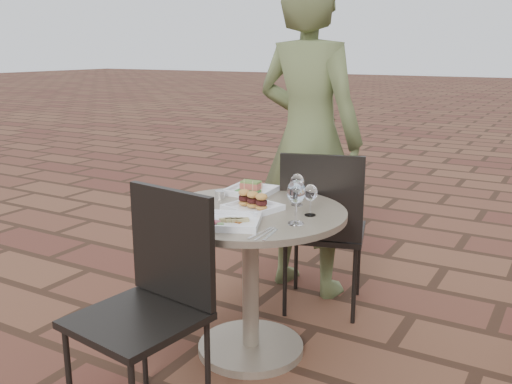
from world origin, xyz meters
The scene contains 13 objects.
ground centered at (0.00, 0.00, 0.00)m, with size 60.00×60.00×0.00m, color brown.
cafe_table centered at (0.24, 0.04, 0.48)m, with size 0.90×0.90×0.73m.
chair_far centered at (0.36, 0.62, 0.55)m, with size 0.55×0.55×0.93m.
chair_near centered at (0.16, -0.57, 0.55)m, with size 0.50×0.50×0.93m.
diner centered at (0.13, 0.90, 0.94)m, with size 0.69×0.45×1.88m, color #535D33.
plate_salmon centered at (0.08, 0.32, 0.75)m, with size 0.25×0.25×0.06m.
plate_sliders centered at (0.25, 0.05, 0.76)m, with size 0.26×0.26×0.14m.
plate_tuna centered at (0.28, -0.19, 0.75)m, with size 0.32×0.32×0.03m.
wine_glass_right centered at (0.52, -0.05, 0.87)m, with size 0.08×0.08×0.19m.
wine_glass_mid centered at (0.39, 0.23, 0.84)m, with size 0.07×0.07×0.16m.
wine_glass_far centered at (0.52, 0.10, 0.83)m, with size 0.06×0.06×0.14m.
steel_ramekin centered at (0.00, 0.15, 0.75)m, with size 0.05×0.05×0.04m, color silver.
cutlery_set centered at (0.48, -0.24, 0.73)m, with size 0.08×0.19×0.00m, color silver, non-canonical shape.
Camera 1 is at (1.54, -2.16, 1.46)m, focal length 40.00 mm.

